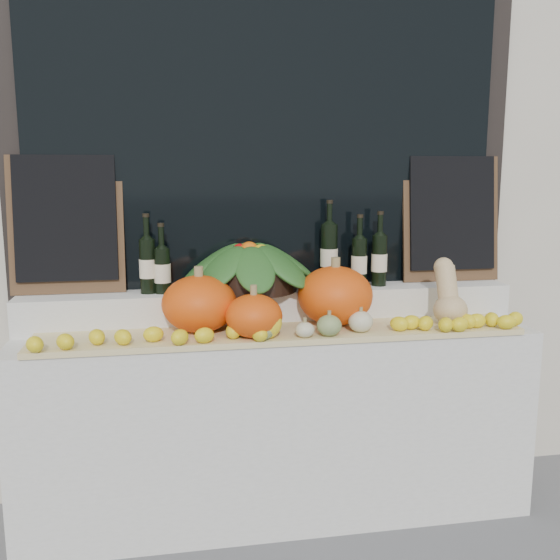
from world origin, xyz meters
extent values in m
cube|color=beige|center=(0.00, 2.25, 2.25)|extent=(7.00, 0.90, 4.50)
cube|color=black|center=(0.00, 1.80, 1.90)|extent=(2.40, 0.04, 2.10)
cube|color=black|center=(0.00, 1.77, 1.90)|extent=(2.20, 0.02, 2.00)
cube|color=silver|center=(0.00, 1.52, 0.44)|extent=(2.30, 0.55, 0.88)
cube|color=silver|center=(0.00, 1.68, 0.96)|extent=(2.30, 0.25, 0.16)
cube|color=tan|center=(0.00, 1.40, 0.89)|extent=(2.10, 0.32, 0.02)
ellipsoid|color=#E84F0C|center=(-0.35, 1.46, 1.03)|extent=(0.39, 0.39, 0.24)
ellipsoid|color=#E84F0C|center=(0.25, 1.47, 1.04)|extent=(0.35, 0.35, 0.26)
ellipsoid|color=#E84F0C|center=(-0.13, 1.33, 1.00)|extent=(0.25, 0.25, 0.18)
ellipsoid|color=tan|center=(0.76, 1.37, 0.97)|extent=(0.15, 0.15, 0.14)
cylinder|color=tan|center=(0.76, 1.42, 1.08)|extent=(0.09, 0.14, 0.18)
sphere|color=tan|center=(0.76, 1.46, 1.15)|extent=(0.09, 0.09, 0.09)
ellipsoid|color=#2F5B1B|center=(0.18, 1.29, 0.95)|extent=(0.11, 0.11, 0.09)
cylinder|color=olive|center=(0.18, 1.29, 1.01)|extent=(0.02, 0.02, 0.02)
ellipsoid|color=#2F5B1B|center=(-0.10, 1.28, 0.95)|extent=(0.09, 0.09, 0.09)
cylinder|color=olive|center=(-0.10, 1.28, 1.00)|extent=(0.02, 0.02, 0.02)
ellipsoid|color=beige|center=(0.07, 1.28, 0.94)|extent=(0.08, 0.08, 0.06)
cylinder|color=olive|center=(0.07, 1.28, 0.98)|extent=(0.02, 0.02, 0.02)
ellipsoid|color=yellow|center=(-0.08, 1.29, 0.97)|extent=(0.12, 0.12, 0.14)
cylinder|color=olive|center=(-0.08, 1.29, 1.05)|extent=(0.02, 0.02, 0.02)
ellipsoid|color=beige|center=(0.33, 1.32, 0.95)|extent=(0.11, 0.11, 0.09)
cylinder|color=olive|center=(0.33, 1.32, 1.01)|extent=(0.02, 0.02, 0.02)
cylinder|color=black|center=(-0.11, 1.66, 1.09)|extent=(0.44, 0.44, 0.11)
cylinder|color=black|center=(-0.57, 1.67, 1.16)|extent=(0.07, 0.07, 0.25)
cylinder|color=black|center=(-0.57, 1.67, 1.34)|extent=(0.03, 0.03, 0.10)
cylinder|color=beige|center=(-0.57, 1.67, 1.15)|extent=(0.08, 0.08, 0.08)
cylinder|color=black|center=(-0.57, 1.67, 1.39)|extent=(0.03, 0.03, 0.02)
cylinder|color=black|center=(-0.50, 1.66, 1.14)|extent=(0.07, 0.07, 0.20)
cylinder|color=black|center=(-0.50, 1.66, 1.29)|extent=(0.03, 0.03, 0.10)
cylinder|color=beige|center=(-0.50, 1.66, 1.13)|extent=(0.08, 0.08, 0.08)
cylinder|color=black|center=(-0.50, 1.66, 1.35)|extent=(0.03, 0.03, 0.02)
cylinder|color=black|center=(0.28, 1.70, 1.19)|extent=(0.08, 0.08, 0.30)
cylinder|color=black|center=(0.28, 1.70, 1.39)|extent=(0.03, 0.03, 0.10)
cylinder|color=beige|center=(0.28, 1.70, 1.18)|extent=(0.08, 0.08, 0.08)
cylinder|color=black|center=(0.28, 1.70, 1.44)|extent=(0.03, 0.03, 0.02)
cylinder|color=black|center=(0.42, 1.66, 1.16)|extent=(0.07, 0.07, 0.23)
cylinder|color=black|center=(0.42, 1.66, 1.32)|extent=(0.03, 0.03, 0.10)
cylinder|color=beige|center=(0.42, 1.66, 1.15)|extent=(0.08, 0.08, 0.08)
cylinder|color=black|center=(0.42, 1.66, 1.38)|extent=(0.03, 0.03, 0.02)
cylinder|color=black|center=(0.52, 1.66, 1.16)|extent=(0.07, 0.07, 0.24)
cylinder|color=black|center=(0.52, 1.66, 1.33)|extent=(0.03, 0.03, 0.10)
cylinder|color=beige|center=(0.52, 1.66, 1.15)|extent=(0.08, 0.08, 0.08)
cylinder|color=black|center=(0.52, 1.66, 1.39)|extent=(0.03, 0.03, 0.02)
cube|color=#4C331E|center=(-0.92, 1.75, 1.35)|extent=(0.50, 0.09, 0.62)
cube|color=black|center=(-0.92, 1.73, 1.38)|extent=(0.44, 0.08, 0.56)
cube|color=#4C331E|center=(0.92, 1.75, 1.35)|extent=(0.50, 0.09, 0.62)
cube|color=black|center=(0.92, 1.73, 1.38)|extent=(0.44, 0.08, 0.56)
camera|label=1|loc=(-0.47, -1.17, 1.60)|focal=40.00mm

